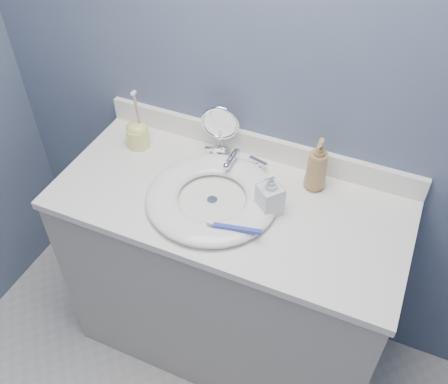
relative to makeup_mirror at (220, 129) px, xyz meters
The scene contains 12 objects.
back_wall 0.25m from the makeup_mirror, 24.49° to the left, with size 2.20×0.02×2.40m, color #4E5975.
vanity_cabinet 0.62m from the makeup_mirror, 59.08° to the right, with size 1.20×0.55×0.85m, color #AAA59B.
countertop 0.28m from the makeup_mirror, 59.08° to the right, with size 1.22×0.57×0.03m, color white.
backsplash 0.15m from the makeup_mirror, 19.94° to the left, with size 1.22×0.02×0.09m, color white.
basin 0.28m from the makeup_mirror, 72.12° to the right, with size 0.45×0.45×0.04m, color white, non-canonical shape.
drain 0.28m from the makeup_mirror, 72.12° to the right, with size 0.04×0.04×0.01m, color silver.
faucet 0.13m from the makeup_mirror, 31.74° to the right, with size 0.25×0.13×0.07m.
makeup_mirror is the anchor object (origin of this frame).
soap_bottle_amber 0.38m from the makeup_mirror, ahead, with size 0.08×0.08×0.20m, color #9E7847.
soap_bottle_clear 0.35m from the makeup_mirror, 38.28° to the right, with size 0.07×0.08×0.16m, color silver.
toothbrush_holder 0.32m from the makeup_mirror, 164.71° to the right, with size 0.09×0.09×0.25m.
toothbrush_lying 0.43m from the makeup_mirror, 59.87° to the right, with size 0.17×0.05×0.02m.
Camera 1 is at (0.47, -0.14, 2.08)m, focal length 40.00 mm.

